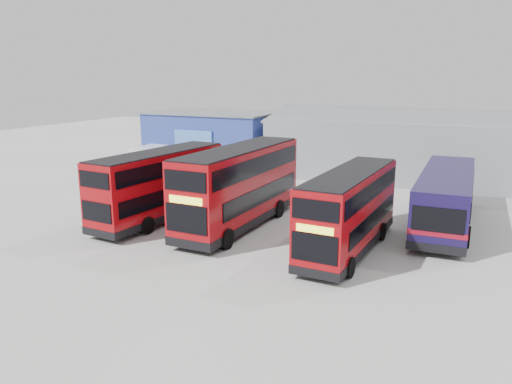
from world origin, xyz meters
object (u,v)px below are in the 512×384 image
office_block (215,138)px  maintenance_shed (454,148)px  double_decker_centre (240,188)px  panel_van (152,156)px  double_decker_left (160,186)px  double_decker_right (349,212)px  single_decker_blue (445,200)px

office_block → maintenance_shed: 22.09m
office_block → double_decker_centre: office_block is taller
double_decker_centre → panel_van: double_decker_centre is taller
office_block → double_decker_left: office_block is taller
office_block → double_decker_right: bearing=-46.2°
double_decker_left → double_decker_right: size_ratio=1.05×
double_decker_left → panel_van: double_decker_left is taller
double_decker_centre → double_decker_right: (6.82, -1.42, -0.29)m
maintenance_shed → double_decker_left: (-15.13, -20.94, -0.50)m
maintenance_shed → double_decker_centre: size_ratio=2.76×
maintenance_shed → double_decker_left: 25.84m
maintenance_shed → double_decker_centre: bearing=-116.9°
panel_van → double_decker_left: bearing=-55.8°
double_decker_left → double_decker_right: double_decker_left is taller
double_decker_centre → panel_van: 20.10m
office_block → double_decker_centre: size_ratio=1.11×
maintenance_shed → single_decker_blue: 15.12m
double_decker_centre → double_decker_right: bearing=-10.4°
office_block → double_decker_centre: bearing=-56.8°
single_decker_blue → office_block: bearing=-31.2°
maintenance_shed → panel_van: (-25.73, -7.37, -1.38)m
single_decker_blue → panel_van: single_decker_blue is taller
panel_van → maintenance_shed: bearing=12.2°
office_block → panel_van: (-3.73, -5.36, -1.35)m
office_block → single_decker_blue: (22.64, -13.06, -0.96)m
double_decker_left → single_decker_blue: (15.77, 5.86, -0.49)m
office_block → double_decker_right: size_ratio=1.27×
maintenance_shed → single_decker_blue: maintenance_shed is taller
double_decker_centre → single_decker_blue: double_decker_centre is taller
maintenance_shed → single_decker_blue: bearing=-87.6°
double_decker_centre → office_block: bearing=124.6°
office_block → double_decker_left: 20.14m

